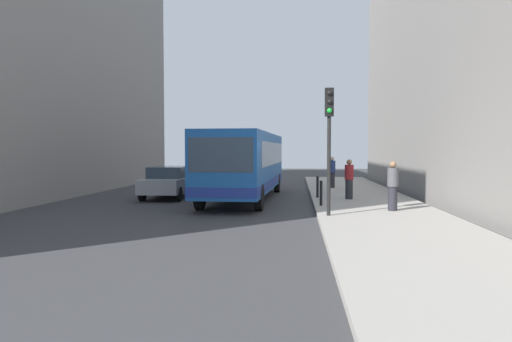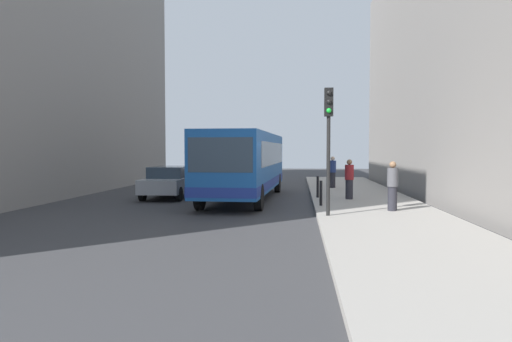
# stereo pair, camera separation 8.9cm
# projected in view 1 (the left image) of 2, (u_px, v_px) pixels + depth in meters

# --- Properties ---
(ground_plane) EXTENTS (80.00, 80.00, 0.00)m
(ground_plane) POSITION_uv_depth(u_px,v_px,m) (228.00, 211.00, 17.64)
(ground_plane) COLOR #38383A
(sidewalk) EXTENTS (4.40, 40.00, 0.15)m
(sidewalk) POSITION_uv_depth(u_px,v_px,m) (377.00, 211.00, 17.18)
(sidewalk) COLOR #9E9991
(sidewalk) RESTS_ON ground
(building_right) EXTENTS (7.00, 32.00, 13.35)m
(building_right) POSITION_uv_depth(u_px,v_px,m) (508.00, 47.00, 20.35)
(building_right) COLOR gray
(building_right) RESTS_ON ground
(bus) EXTENTS (3.01, 11.12, 3.00)m
(bus) POSITION_uv_depth(u_px,v_px,m) (245.00, 162.00, 21.82)
(bus) COLOR #19519E
(bus) RESTS_ON ground
(car_beside_bus) EXTENTS (1.86, 4.40, 1.48)m
(car_beside_bus) POSITION_uv_depth(u_px,v_px,m) (170.00, 181.00, 22.58)
(car_beside_bus) COLOR #A5A8AD
(car_beside_bus) RESTS_ON ground
(traffic_light) EXTENTS (0.28, 0.33, 4.10)m
(traffic_light) POSITION_uv_depth(u_px,v_px,m) (329.00, 127.00, 15.30)
(traffic_light) COLOR black
(traffic_light) RESTS_ON sidewalk
(bollard_near) EXTENTS (0.11, 0.11, 0.95)m
(bollard_near) POSITION_uv_depth(u_px,v_px,m) (321.00, 193.00, 18.18)
(bollard_near) COLOR black
(bollard_near) RESTS_ON sidewalk
(bollard_mid) EXTENTS (0.11, 0.11, 0.95)m
(bollard_mid) POSITION_uv_depth(u_px,v_px,m) (318.00, 187.00, 21.24)
(bollard_mid) COLOR black
(bollard_mid) RESTS_ON sidewalk
(pedestrian_near_signal) EXTENTS (0.38, 0.38, 1.73)m
(pedestrian_near_signal) POSITION_uv_depth(u_px,v_px,m) (393.00, 186.00, 16.64)
(pedestrian_near_signal) COLOR #26262D
(pedestrian_near_signal) RESTS_ON sidewalk
(pedestrian_mid_sidewalk) EXTENTS (0.38, 0.38, 1.71)m
(pedestrian_mid_sidewalk) POSITION_uv_depth(u_px,v_px,m) (349.00, 179.00, 20.53)
(pedestrian_mid_sidewalk) COLOR #26262D
(pedestrian_mid_sidewalk) RESTS_ON sidewalk
(pedestrian_far_sidewalk) EXTENTS (0.38, 0.38, 1.75)m
(pedestrian_far_sidewalk) POSITION_uv_depth(u_px,v_px,m) (332.00, 172.00, 26.68)
(pedestrian_far_sidewalk) COLOR #26262D
(pedestrian_far_sidewalk) RESTS_ON sidewalk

